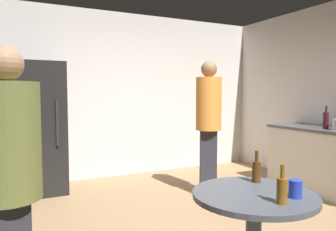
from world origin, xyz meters
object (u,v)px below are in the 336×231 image
at_px(person_in_orange_shirt, 209,117).
at_px(beer_bottle_brown, 256,171).
at_px(wine_bottle_on_counter, 326,120).
at_px(foreground_table, 254,208).
at_px(refrigerator, 38,128).
at_px(beer_bottle_amber, 282,190).
at_px(person_in_olive_shirt, 9,172).
at_px(plastic_cup_blue, 295,189).

bearing_deg(person_in_orange_shirt, beer_bottle_brown, 4.43).
distance_m(wine_bottle_on_counter, person_in_orange_shirt, 1.59).
height_order(foreground_table, person_in_orange_shirt, person_in_orange_shirt).
relative_size(refrigerator, beer_bottle_amber, 7.83).
distance_m(beer_bottle_amber, person_in_olive_shirt, 1.53).
bearing_deg(person_in_orange_shirt, refrigerator, -91.41).
bearing_deg(wine_bottle_on_counter, person_in_olive_shirt, -165.42).
xyz_separation_m(foreground_table, beer_bottle_amber, (0.00, -0.23, 0.19)).
relative_size(foreground_table, beer_bottle_brown, 3.48).
relative_size(wine_bottle_on_counter, beer_bottle_amber, 1.35).
relative_size(beer_bottle_amber, person_in_orange_shirt, 0.13).
relative_size(refrigerator, plastic_cup_blue, 16.36).
distance_m(beer_bottle_brown, person_in_olive_shirt, 1.61).
bearing_deg(person_in_olive_shirt, refrigerator, 72.41).
relative_size(beer_bottle_brown, person_in_olive_shirt, 0.14).
bearing_deg(foreground_table, wine_bottle_on_counter, 28.86).
bearing_deg(refrigerator, person_in_orange_shirt, -29.52).
xyz_separation_m(beer_bottle_amber, person_in_orange_shirt, (0.98, 2.23, 0.24)).
distance_m(refrigerator, foreground_table, 3.34).
bearing_deg(refrigerator, plastic_cup_blue, -70.11).
height_order(refrigerator, foreground_table, refrigerator).
height_order(refrigerator, person_in_orange_shirt, person_in_orange_shirt).
distance_m(plastic_cup_blue, person_in_olive_shirt, 1.67).
bearing_deg(beer_bottle_brown, person_in_olive_shirt, 174.67).
bearing_deg(wine_bottle_on_counter, plastic_cup_blue, -146.06).
xyz_separation_m(refrigerator, foreground_table, (1.05, -3.15, -0.27)).
bearing_deg(refrigerator, beer_bottle_brown, -67.41).
distance_m(wine_bottle_on_counter, plastic_cup_blue, 2.74).
xyz_separation_m(beer_bottle_amber, beer_bottle_brown, (0.18, 0.42, 0.00)).
height_order(wine_bottle_on_counter, plastic_cup_blue, wine_bottle_on_counter).
relative_size(foreground_table, plastic_cup_blue, 7.27).
distance_m(wine_bottle_on_counter, person_in_olive_shirt, 3.97).
bearing_deg(refrigerator, person_in_olive_shirt, -97.40).
bearing_deg(beer_bottle_amber, refrigerator, 107.29).
height_order(plastic_cup_blue, person_in_olive_shirt, person_in_olive_shirt).
relative_size(refrigerator, foreground_table, 2.25).
bearing_deg(person_in_orange_shirt, wine_bottle_on_counter, 93.18).
xyz_separation_m(wine_bottle_on_counter, beer_bottle_amber, (-2.42, -1.56, -0.20)).
bearing_deg(plastic_cup_blue, wine_bottle_on_counter, 33.94).
height_order(foreground_table, person_in_olive_shirt, person_in_olive_shirt).
bearing_deg(person_in_olive_shirt, wine_bottle_on_counter, 4.38).
xyz_separation_m(refrigerator, person_in_olive_shirt, (-0.37, -2.82, 0.05)).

